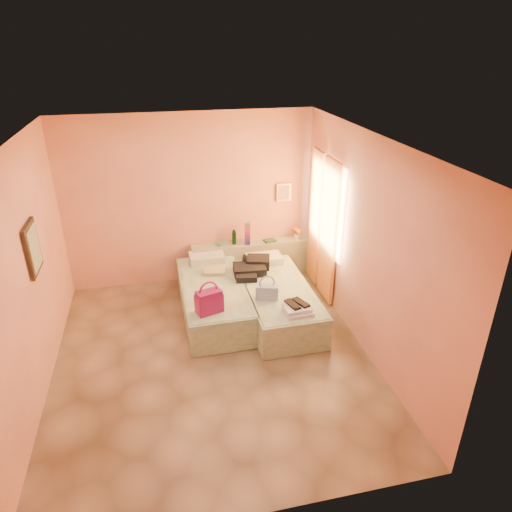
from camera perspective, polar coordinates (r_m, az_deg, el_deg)
The scene contains 16 objects.
ground at distance 6.14m, azimuth -5.38°, elevation -12.53°, with size 4.50×4.50×0.00m, color tan.
room_walls at distance 5.78m, azimuth -4.85°, elevation 5.34°, with size 4.02×4.51×2.81m.
headboard_ledge at distance 7.87m, azimuth -0.53°, elevation -0.39°, with size 2.05×0.30×0.65m, color #9CA184.
bed_left at distance 6.88m, azimuth -5.22°, elevation -5.38°, with size 0.90×2.00×0.50m, color beige.
bed_right at distance 6.81m, azimuth 2.64°, elevation -5.62°, with size 0.90×2.00×0.50m, color beige.
water_bottle at distance 7.61m, azimuth -2.75°, elevation 2.34°, with size 0.07×0.07×0.24m, color #153B1A.
rainbow_box at distance 7.57m, azimuth -1.06°, elevation 2.86°, with size 0.09×0.09×0.39m, color #94125B.
small_dish at distance 7.63m, azimuth -4.31°, elevation 1.49°, with size 0.13×0.13×0.03m, color #4E8F66.
green_book at distance 7.75m, azimuth 1.74°, elevation 1.94°, with size 0.19×0.14×0.03m, color #264729.
flower_vase at distance 7.84m, azimuth 5.13°, elevation 2.98°, with size 0.18×0.18×0.24m, color silver.
magenta_handbag at distance 6.04m, azimuth -5.89°, elevation -5.63°, with size 0.34×0.19×0.32m, color #94125B.
khaki_garment at distance 7.07m, azimuth -5.18°, elevation -1.86°, with size 0.33×0.26×0.06m, color tan.
clothes_pile at distance 7.01m, azimuth -0.46°, elevation -1.51°, with size 0.53×0.53×0.16m, color black.
blue_handbag at distance 6.33m, azimuth 1.37°, elevation -4.54°, with size 0.31×0.13×0.20m, color #405F9A.
towel_stack at distance 6.06m, azimuth 5.35°, elevation -6.71°, with size 0.35×0.30×0.10m, color silver.
sandal_pair at distance 6.07m, azimuth 5.14°, elevation -5.97°, with size 0.20×0.27×0.03m, color black.
Camera 1 is at (-0.51, -4.80, 3.80)m, focal length 32.00 mm.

